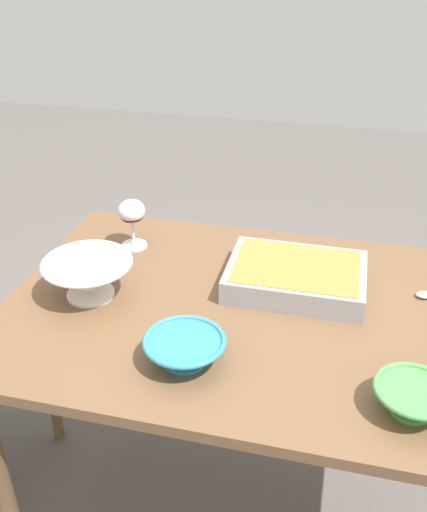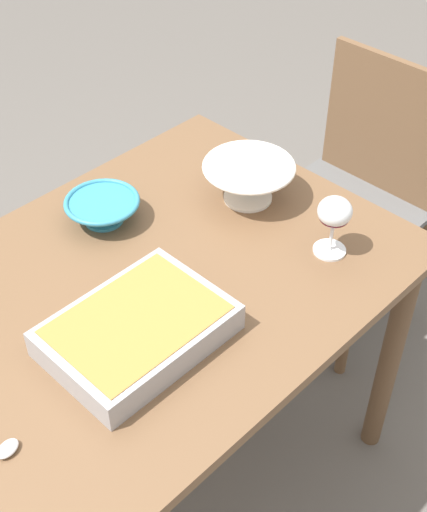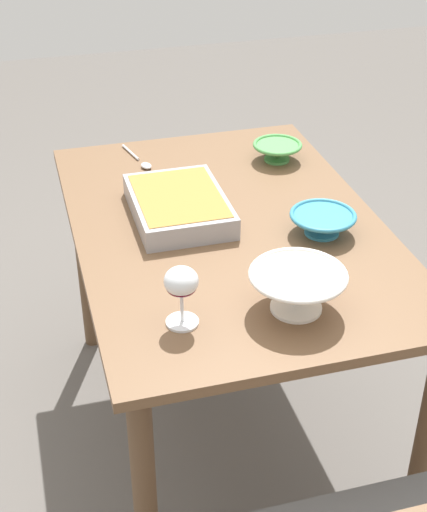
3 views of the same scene
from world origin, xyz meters
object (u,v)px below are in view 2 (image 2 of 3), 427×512
object	(u,v)px
chair	(357,187)
wine_glass	(334,215)
dining_table	(135,325)
small_bowl	(248,180)
casserole_dish	(137,329)
serving_bowl	(103,208)

from	to	relation	value
chair	wine_glass	bearing A→B (deg)	-153.18
dining_table	small_bowl	world-z (taller)	small_bowl
wine_glass	casserole_dish	distance (m)	0.49
casserole_dish	chair	bearing A→B (deg)	10.12
dining_table	small_bowl	bearing A→B (deg)	5.77
dining_table	serving_bowl	size ratio (longest dim) A/B	6.90
dining_table	wine_glass	bearing A→B (deg)	-29.33
chair	dining_table	bearing A→B (deg)	-175.80
dining_table	small_bowl	xyz separation A→B (m)	(0.41, 0.04, 0.16)
chair	wine_glass	xyz separation A→B (m)	(-0.58, -0.29, 0.38)
wine_glass	small_bowl	size ratio (longest dim) A/B	0.65
dining_table	small_bowl	size ratio (longest dim) A/B	5.46
small_bowl	serving_bowl	world-z (taller)	small_bowl
dining_table	serving_bowl	distance (m)	0.29
chair	casserole_dish	size ratio (longest dim) A/B	2.55
small_bowl	serving_bowl	xyz separation A→B (m)	(-0.30, 0.19, -0.02)
casserole_dish	small_bowl	size ratio (longest dim) A/B	1.54
casserole_dish	small_bowl	bearing A→B (deg)	17.81
wine_glass	serving_bowl	size ratio (longest dim) A/B	0.82
chair	small_bowl	bearing A→B (deg)	-176.96
wine_glass	casserole_dish	xyz separation A→B (m)	(-0.48, 0.10, -0.07)
wine_glass	chair	bearing A→B (deg)	26.82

